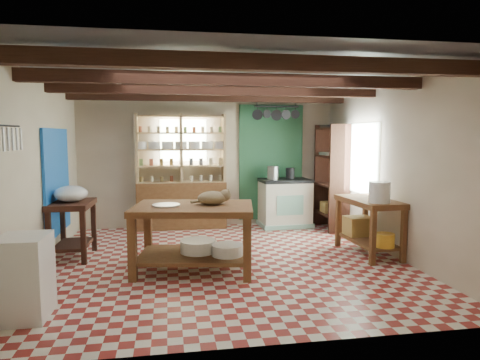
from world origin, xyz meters
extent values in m
cube|color=maroon|center=(0.00, 0.00, -0.01)|extent=(5.00, 5.00, 0.02)
cube|color=#494A4E|center=(0.00, 0.00, 2.60)|extent=(5.00, 5.00, 0.02)
cube|color=beige|center=(0.00, 2.50, 1.30)|extent=(5.00, 0.04, 2.60)
cube|color=beige|center=(0.00, -2.50, 1.30)|extent=(5.00, 0.04, 2.60)
cube|color=beige|center=(-2.50, 0.00, 1.30)|extent=(0.04, 5.00, 2.60)
cube|color=beige|center=(2.50, 0.00, 1.30)|extent=(0.04, 5.00, 2.60)
cube|color=#381D13|center=(0.00, 0.00, 2.48)|extent=(5.00, 3.80, 0.15)
cube|color=#1756B0|center=(-2.47, 0.90, 1.10)|extent=(0.04, 1.40, 1.60)
cube|color=#215434|center=(1.25, 2.47, 1.25)|extent=(1.30, 0.04, 2.30)
cube|color=silver|center=(-0.50, 2.48, 1.70)|extent=(0.90, 0.02, 0.80)
cube|color=silver|center=(2.48, 1.00, 1.40)|extent=(0.02, 1.30, 1.20)
cube|color=black|center=(-2.44, -1.20, 1.78)|extent=(0.06, 0.90, 0.28)
cube|color=black|center=(1.25, 2.05, 2.18)|extent=(0.86, 0.12, 0.36)
cube|color=tan|center=(-0.55, 2.31, 1.10)|extent=(1.70, 0.34, 2.20)
cube|color=#381D13|center=(2.28, 1.80, 1.00)|extent=(0.40, 0.86, 2.00)
cube|color=brown|center=(-0.48, -0.32, 0.44)|extent=(1.70, 1.28, 0.88)
cube|color=silver|center=(1.46, 2.15, 0.47)|extent=(0.99, 0.69, 0.94)
cube|color=#381D13|center=(-2.20, 0.56, 0.42)|extent=(0.59, 0.84, 0.84)
cube|color=white|center=(-2.22, -1.54, 0.41)|extent=(0.46, 0.55, 0.82)
cube|color=brown|center=(2.18, 0.02, 0.42)|extent=(0.66, 1.22, 0.85)
ellipsoid|color=#978057|center=(-0.22, -0.32, 0.97)|extent=(0.40, 0.31, 0.18)
cylinder|color=#AEAFB6|center=(-0.83, -0.31, 0.89)|extent=(0.42, 0.42, 0.02)
cylinder|color=white|center=(-0.42, -0.28, 0.32)|extent=(0.55, 0.55, 0.16)
cylinder|color=white|center=(-0.05, -0.50, 0.30)|extent=(0.47, 0.47, 0.14)
cylinder|color=#AEAFB6|center=(1.21, 2.14, 1.07)|extent=(0.23, 0.23, 0.26)
cylinder|color=black|center=(1.56, 2.15, 1.05)|extent=(0.18, 0.18, 0.22)
ellipsoid|color=white|center=(-2.20, 0.56, 0.95)|extent=(0.49, 0.49, 0.24)
cylinder|color=white|center=(2.15, -0.33, 1.00)|extent=(0.32, 0.32, 0.30)
cube|color=#AD8846|center=(2.16, 0.32, 0.37)|extent=(0.44, 0.36, 0.29)
cylinder|color=gold|center=(2.21, -0.43, 0.32)|extent=(0.28, 0.28, 0.20)
camera|label=1|loc=(-0.80, -5.92, 1.81)|focal=32.00mm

